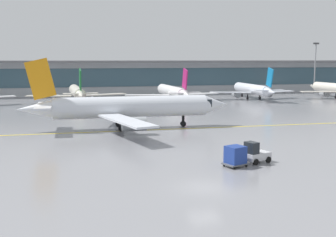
# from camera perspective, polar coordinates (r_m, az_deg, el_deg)

# --- Properties ---
(ground_plane) EXTENTS (400.00, 400.00, 0.00)m
(ground_plane) POSITION_cam_1_polar(r_m,az_deg,el_deg) (33.06, 4.99, -9.39)
(ground_plane) COLOR gray
(taxiway_centreline_stripe) EXTENTS (110.00, 0.97, 0.01)m
(taxiway_centreline_stripe) POSITION_cam_1_polar(r_m,az_deg,el_deg) (58.79, -4.69, -1.65)
(taxiway_centreline_stripe) COLOR yellow
(taxiway_centreline_stripe) RESTS_ON ground_plane
(terminal_concourse) EXTENTS (174.24, 11.00, 9.60)m
(terminal_concourse) POSITION_cam_1_polar(r_m,az_deg,el_deg) (120.52, -7.94, 5.63)
(terminal_concourse) COLOR #B2B7BC
(terminal_concourse) RESTS_ON ground_plane
(gate_airplane_2) EXTENTS (22.73, 24.51, 8.11)m
(gate_airplane_2) POSITION_cam_1_polar(r_m,az_deg,el_deg) (98.41, -12.34, 3.53)
(gate_airplane_2) COLOR silver
(gate_airplane_2) RESTS_ON ground_plane
(gate_airplane_3) EXTENTS (22.75, 24.50, 8.11)m
(gate_airplane_3) POSITION_cam_1_polar(r_m,az_deg,el_deg) (97.97, 0.58, 3.70)
(gate_airplane_3) COLOR white
(gate_airplane_3) RESTS_ON ground_plane
(gate_airplane_4) EXTENTS (22.79, 24.42, 8.11)m
(gate_airplane_4) POSITION_cam_1_polar(r_m,az_deg,el_deg) (107.60, 11.41, 3.93)
(gate_airplane_4) COLOR silver
(gate_airplane_4) RESTS_ON ground_plane
(taxiing_regional_jet) EXTENTS (30.52, 28.48, 10.14)m
(taxiing_regional_jet) POSITION_cam_1_polar(r_m,az_deg,el_deg) (60.27, -5.35, 1.50)
(taxiing_regional_jet) COLOR silver
(taxiing_regional_jet) RESTS_ON ground_plane
(baggage_tug) EXTENTS (2.93, 2.35, 2.10)m
(baggage_tug) POSITION_cam_1_polar(r_m,az_deg,el_deg) (41.24, 11.84, -4.73)
(baggage_tug) COLOR silver
(baggage_tug) RESTS_ON ground_plane
(cargo_dolly_lead) EXTENTS (2.54, 2.26, 1.94)m
(cargo_dolly_lead) POSITION_cam_1_polar(r_m,az_deg,el_deg) (39.42, 9.18, -5.01)
(cargo_dolly_lead) COLOR #595B60
(cargo_dolly_lead) RESTS_ON ground_plane
(apron_light_mast_1) EXTENTS (1.80, 0.36, 14.76)m
(apron_light_mast_1) POSITION_cam_1_polar(r_m,az_deg,el_deg) (130.24, 19.45, 6.81)
(apron_light_mast_1) COLOR gray
(apron_light_mast_1) RESTS_ON ground_plane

